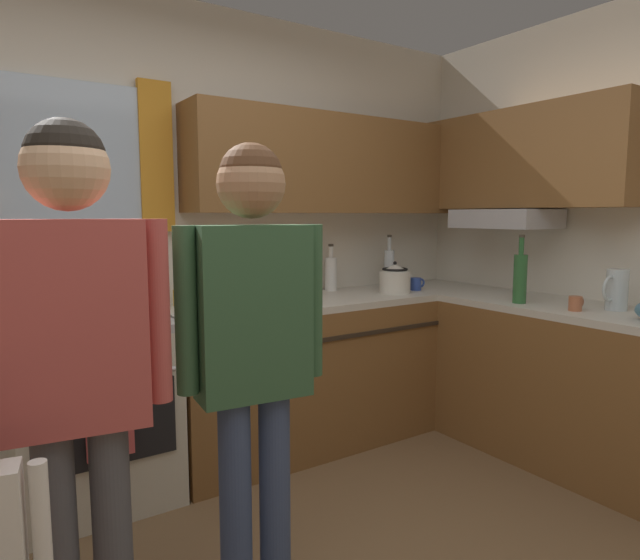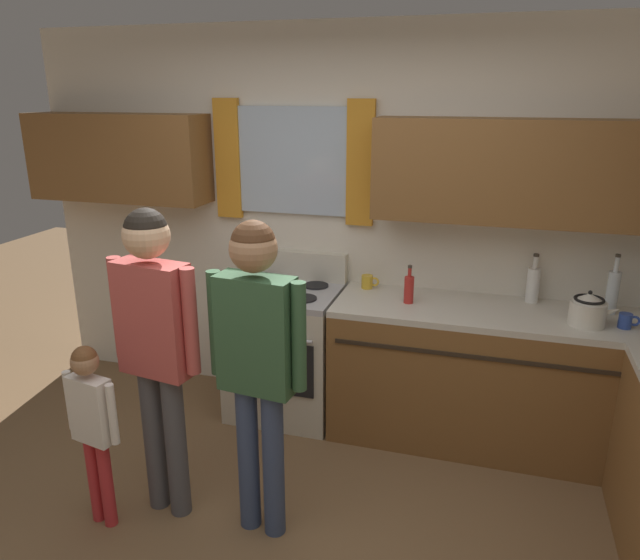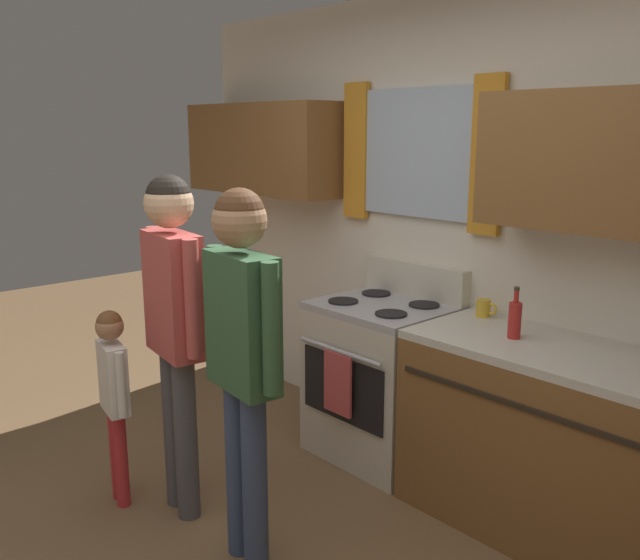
% 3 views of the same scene
% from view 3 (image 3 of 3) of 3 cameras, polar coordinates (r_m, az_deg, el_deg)
% --- Properties ---
extents(back_wall_unit, '(4.60, 0.42, 2.60)m').
position_cam_3_polar(back_wall_unit, '(3.64, 13.22, 6.05)').
color(back_wall_unit, silver).
rests_on(back_wall_unit, ground).
extents(stove_oven, '(0.72, 0.67, 1.10)m').
position_cam_3_polar(stove_oven, '(3.90, 5.30, -8.18)').
color(stove_oven, beige).
rests_on(stove_oven, ground).
extents(bottle_sauce_red, '(0.06, 0.06, 0.25)m').
position_cam_3_polar(bottle_sauce_red, '(3.25, 16.20, -3.19)').
color(bottle_sauce_red, red).
rests_on(bottle_sauce_red, kitchen_counter_run).
extents(mug_mustard_yellow, '(0.12, 0.08, 0.09)m').
position_cam_3_polar(mug_mustard_yellow, '(3.59, 13.76, -2.33)').
color(mug_mustard_yellow, gold).
rests_on(mug_mustard_yellow, kitchen_counter_run).
extents(adult_holding_child, '(0.51, 0.22, 1.66)m').
position_cam_3_polar(adult_holding_child, '(3.20, -12.29, -2.26)').
color(adult_holding_child, '#4C4C51').
rests_on(adult_holding_child, ground).
extents(adult_in_plaid, '(0.50, 0.22, 1.63)m').
position_cam_3_polar(adult_in_plaid, '(2.77, -6.58, -4.76)').
color(adult_in_plaid, '#38476B').
rests_on(adult_in_plaid, ground).
extents(small_child, '(0.33, 0.14, 1.01)m').
position_cam_3_polar(small_child, '(3.48, -17.10, -8.48)').
color(small_child, red).
rests_on(small_child, ground).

